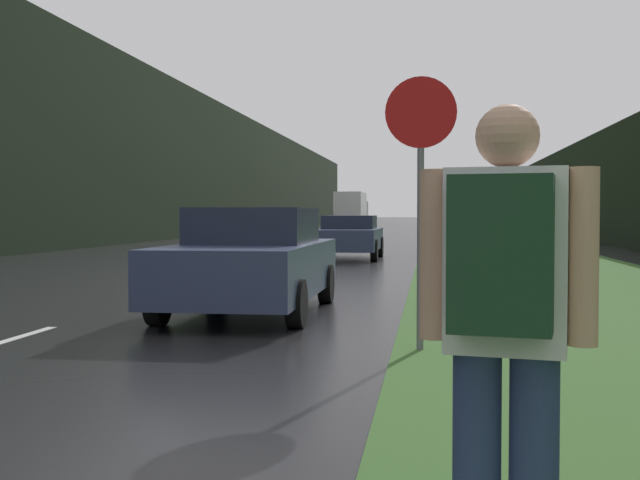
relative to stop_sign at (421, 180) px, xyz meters
name	(u,v)px	position (x,y,z in m)	size (l,w,h in m)	color
grass_verge	(484,242)	(2.72, 31.95, -1.76)	(6.00, 240.00, 0.02)	#386028
lane_stripe_c	(186,287)	(-4.58, 6.65, -1.76)	(0.12, 3.00, 0.01)	silver
lane_stripe_d	(262,264)	(-4.58, 13.65, -1.76)	(0.12, 3.00, 0.01)	silver
lane_stripe_e	(302,252)	(-4.58, 20.65, -1.76)	(0.12, 3.00, 0.01)	silver
lane_stripe_f	(326,245)	(-4.58, 27.65, -1.76)	(0.12, 3.00, 0.01)	silver
treeline_far_side	(197,167)	(-14.89, 41.95, 2.66)	(2.00, 140.00, 8.85)	black
treeline_near_side	(574,194)	(8.72, 41.95, 0.83)	(2.00, 140.00, 5.20)	black
stop_sign	(421,180)	(0.00, 0.00, 0.00)	(0.73, 0.07, 2.82)	slate
hitchhiker_with_backpack	(505,321)	(0.37, -5.38, -0.73)	(0.62, 0.48, 1.82)	navy
car_passing_near	(252,260)	(-2.43, 2.93, -1.02)	(1.98, 4.58, 1.51)	#2D3856
car_passing_far	(349,236)	(-2.43, 16.71, -1.06)	(1.97, 4.36, 1.36)	#2D3856
delivery_truck	(352,210)	(-6.74, 61.34, -0.06)	(2.45, 8.61, 3.22)	gray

